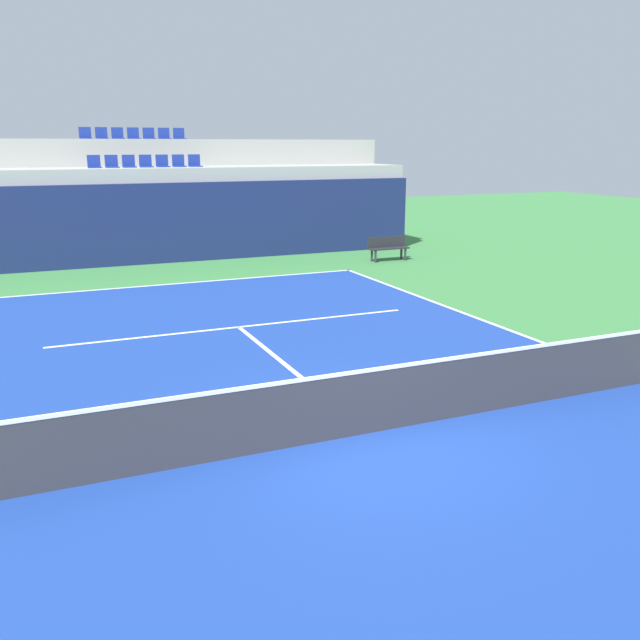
# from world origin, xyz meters

# --- Properties ---
(ground_plane) EXTENTS (80.00, 80.00, 0.00)m
(ground_plane) POSITION_xyz_m (0.00, 0.00, 0.00)
(ground_plane) COLOR #387A3D
(court_surface) EXTENTS (11.00, 24.00, 0.01)m
(court_surface) POSITION_xyz_m (0.00, 0.00, 0.01)
(court_surface) COLOR navy
(court_surface) RESTS_ON ground_plane
(baseline_far) EXTENTS (11.00, 0.10, 0.00)m
(baseline_far) POSITION_xyz_m (0.00, 11.95, 0.01)
(baseline_far) COLOR white
(baseline_far) RESTS_ON court_surface
(service_line_far) EXTENTS (8.26, 0.10, 0.00)m
(service_line_far) POSITION_xyz_m (0.00, 6.40, 0.01)
(service_line_far) COLOR white
(service_line_far) RESTS_ON court_surface
(centre_service_line) EXTENTS (0.10, 6.40, 0.00)m
(centre_service_line) POSITION_xyz_m (0.00, 3.20, 0.01)
(centre_service_line) COLOR white
(centre_service_line) RESTS_ON court_surface
(back_wall) EXTENTS (19.59, 0.30, 2.75)m
(back_wall) POSITION_xyz_m (0.00, 15.94, 1.37)
(back_wall) COLOR navy
(back_wall) RESTS_ON ground_plane
(stands_tier_lower) EXTENTS (19.59, 2.40, 3.24)m
(stands_tier_lower) POSITION_xyz_m (0.00, 17.29, 1.62)
(stands_tier_lower) COLOR #9E9E99
(stands_tier_lower) RESTS_ON ground_plane
(stands_tier_upper) EXTENTS (19.59, 2.40, 4.23)m
(stands_tier_upper) POSITION_xyz_m (0.00, 19.69, 2.11)
(stands_tier_upper) COLOR #9E9E99
(stands_tier_upper) RESTS_ON ground_plane
(seating_row_lower) EXTENTS (3.98, 0.44, 0.44)m
(seating_row_lower) POSITION_xyz_m (0.00, 17.39, 3.36)
(seating_row_lower) COLOR navy
(seating_row_lower) RESTS_ON stands_tier_lower
(seating_row_upper) EXTENTS (3.98, 0.44, 0.44)m
(seating_row_upper) POSITION_xyz_m (0.00, 19.79, 4.35)
(seating_row_upper) COLOR navy
(seating_row_upper) RESTS_ON stands_tier_upper
(tennis_net) EXTENTS (11.08, 0.08, 1.07)m
(tennis_net) POSITION_xyz_m (0.00, 0.00, 0.51)
(tennis_net) COLOR black
(tennis_net) RESTS_ON court_surface
(player_bench) EXTENTS (1.50, 0.40, 0.85)m
(player_bench) POSITION_xyz_m (7.59, 13.19, 0.51)
(player_bench) COLOR #232328
(player_bench) RESTS_ON ground_plane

